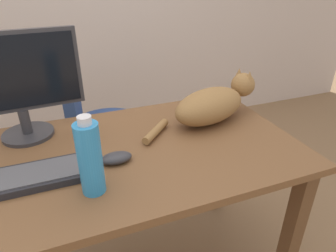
{
  "coord_description": "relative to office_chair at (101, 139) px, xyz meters",
  "views": [
    {
      "loc": [
        -0.11,
        -0.93,
        1.33
      ],
      "look_at": [
        0.26,
        0.02,
        0.8
      ],
      "focal_mm": 31.76,
      "sensor_mm": 36.0,
      "label": 1
    }
  ],
  "objects": [
    {
      "name": "cat",
      "position": [
        0.42,
        -0.63,
        0.43
      ],
      "size": [
        0.59,
        0.27,
        0.2
      ],
      "color": "olive",
      "rests_on": "desk"
    },
    {
      "name": "keyboard",
      "position": [
        -0.37,
        -0.8,
        0.37
      ],
      "size": [
        0.44,
        0.15,
        0.03
      ],
      "color": "#232328",
      "rests_on": "desk"
    },
    {
      "name": "computer_mouse",
      "position": [
        -0.05,
        -0.8,
        0.37
      ],
      "size": [
        0.11,
        0.06,
        0.04
      ],
      "primitive_type": "ellipsoid",
      "color": "#333338",
      "rests_on": "desk"
    },
    {
      "name": "monitor",
      "position": [
        -0.34,
        -0.48,
        0.58
      ],
      "size": [
        0.48,
        0.2,
        0.41
      ],
      "color": "#333338",
      "rests_on": "desk"
    },
    {
      "name": "spray_bottle",
      "position": [
        -0.15,
        -0.92,
        0.47
      ],
      "size": [
        0.07,
        0.07,
        0.25
      ],
      "color": "#2D8CD1",
      "rests_on": "desk"
    },
    {
      "name": "office_chair",
      "position": [
        0.0,
        0.0,
        0.0
      ],
      "size": [
        0.49,
        0.48,
        0.9
      ],
      "color": "black",
      "rests_on": "ground_plane"
    },
    {
      "name": "desk",
      "position": [
        -0.08,
        -0.74,
        0.25
      ],
      "size": [
        1.48,
        0.73,
        0.74
      ],
      "color": "brown",
      "rests_on": "ground_plane"
    }
  ]
}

